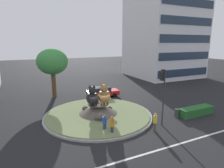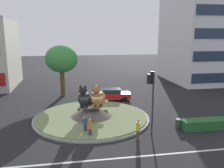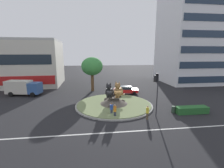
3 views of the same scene
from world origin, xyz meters
The scene contains 14 objects.
ground_plane centered at (0.00, 0.00, 0.00)m, with size 160.00×160.00×0.00m, color black.
lane_centreline centered at (0.00, -8.42, 0.00)m, with size 112.00×0.20×0.01m, color silver.
roundabout_island centered at (-0.01, -0.01, 0.41)m, with size 11.89×11.89×1.44m.
cat_statue_black centered at (-0.72, -0.18, 2.28)m, with size 1.94×2.29×2.30m.
cat_statue_tabby centered at (0.65, -0.24, 2.33)m, with size 2.33×2.50×2.45m.
traffic_light_mast centered at (4.67, -4.97, 4.04)m, with size 0.71×0.62×5.54m.
office_tower centered at (23.54, 17.76, 12.24)m, with size 14.65×14.30×24.48m.
clipped_hedge_strip centered at (10.02, -4.51, 0.45)m, with size 4.36×1.20×0.90m, color #235B28.
broadleaf_tree_behind_island centered at (-3.26, 9.86, 5.23)m, with size 4.46×4.46×7.19m.
pedestrian_yellow_shirt centered at (3.33, -5.76, 0.94)m, with size 0.34×0.34×1.76m.
pedestrian_blue_shirt centered at (-0.85, -3.83, 0.85)m, with size 0.39×0.39×1.64m.
pedestrian_orange_shirt centered at (-0.52, -4.74, 0.92)m, with size 0.37×0.37×1.75m.
hatchback_near_shophouse centered at (3.25, 6.62, 0.80)m, with size 4.85×2.33×1.53m.
litter_bin centered at (7.69, -4.04, 0.45)m, with size 0.56×0.56×0.90m.
Camera 2 is at (-1.77, -23.18, 8.44)m, focal length 37.61 mm.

